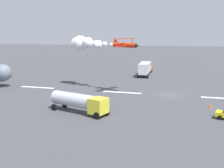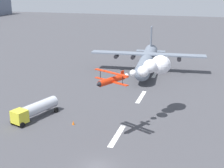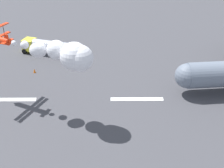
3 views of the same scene
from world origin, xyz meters
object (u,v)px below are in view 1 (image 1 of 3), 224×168
at_px(traffic_cone_near, 210,105).
at_px(semi_truck_orange, 145,68).
at_px(fuel_tanker_truck, 79,101).
at_px(traffic_cone_far, 100,99).
at_px(stunt_biplane_red, 85,44).

bearing_deg(traffic_cone_near, semi_truck_orange, -63.91).
xyz_separation_m(fuel_tanker_truck, traffic_cone_far, (-0.60, -7.73, -1.37)).
bearing_deg(traffic_cone_far, stunt_biplane_red, -59.07).
xyz_separation_m(stunt_biplane_red, fuel_tanker_truck, (-6.99, 20.39, -7.77)).
xyz_separation_m(stunt_biplane_red, semi_truck_orange, (-10.05, -20.78, -7.40)).
bearing_deg(stunt_biplane_red, semi_truck_orange, -115.81).
relative_size(semi_truck_orange, traffic_cone_near, 18.14).
height_order(stunt_biplane_red, fuel_tanker_truck, stunt_biplane_red).
bearing_deg(traffic_cone_near, stunt_biplane_red, -24.53).
xyz_separation_m(traffic_cone_near, traffic_cone_far, (18.46, 0.77, 0.00)).
relative_size(semi_truck_orange, traffic_cone_far, 18.14).
relative_size(semi_truck_orange, fuel_tanker_truck, 1.38).
bearing_deg(stunt_biplane_red, fuel_tanker_truck, 108.91).
xyz_separation_m(semi_truck_orange, fuel_tanker_truck, (3.06, 41.17, -0.36)).
bearing_deg(fuel_tanker_truck, stunt_biplane_red, -71.09).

